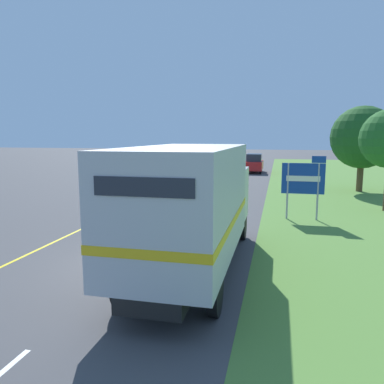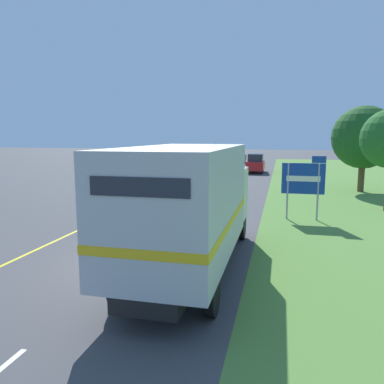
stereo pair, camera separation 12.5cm
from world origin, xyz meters
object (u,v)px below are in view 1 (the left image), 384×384
object	(u,v)px
highway_sign	(304,180)
lead_car_white	(184,180)
lead_car_black_ahead	(237,157)
horse_trailer_truck	(192,203)
lead_car_red_ahead	(254,163)
roadside_tree_mid	(363,137)

from	to	relation	value
highway_sign	lead_car_white	bearing A→B (deg)	137.78
lead_car_black_ahead	highway_sign	world-z (taller)	highway_sign
horse_trailer_truck	lead_car_red_ahead	bearing A→B (deg)	90.39
lead_car_white	lead_car_red_ahead	bearing A→B (deg)	76.45
lead_car_white	roadside_tree_mid	distance (m)	12.91
highway_sign	roadside_tree_mid	bearing A→B (deg)	66.54
lead_car_red_ahead	lead_car_black_ahead	world-z (taller)	lead_car_red_ahead
lead_car_white	lead_car_red_ahead	world-z (taller)	lead_car_red_ahead
lead_car_black_ahead	roadside_tree_mid	size ratio (longest dim) A/B	0.70
lead_car_red_ahead	highway_sign	world-z (taller)	highway_sign
horse_trailer_truck	lead_car_red_ahead	world-z (taller)	horse_trailer_truck
lead_car_red_ahead	roadside_tree_mid	xyz separation A→B (m)	(8.27, -12.22, 2.82)
lead_car_white	highway_sign	distance (m)	10.25
lead_car_red_ahead	roadside_tree_mid	world-z (taller)	roadside_tree_mid
horse_trailer_truck	roadside_tree_mid	xyz separation A→B (m)	(8.06, 18.38, 1.80)
lead_car_white	roadside_tree_mid	xyz separation A→B (m)	(12.07, 3.55, 2.91)
horse_trailer_truck	lead_car_white	bearing A→B (deg)	105.14
lead_car_black_ahead	highway_sign	xyz separation A→B (m)	(7.22, -37.69, 1.00)
lead_car_white	roadside_tree_mid	size ratio (longest dim) A/B	0.71
lead_car_black_ahead	lead_car_white	bearing A→B (deg)	-90.63
horse_trailer_truck	lead_car_red_ahead	distance (m)	30.63
horse_trailer_truck	lead_car_black_ahead	xyz separation A→B (m)	(-3.68, 45.67, -1.15)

